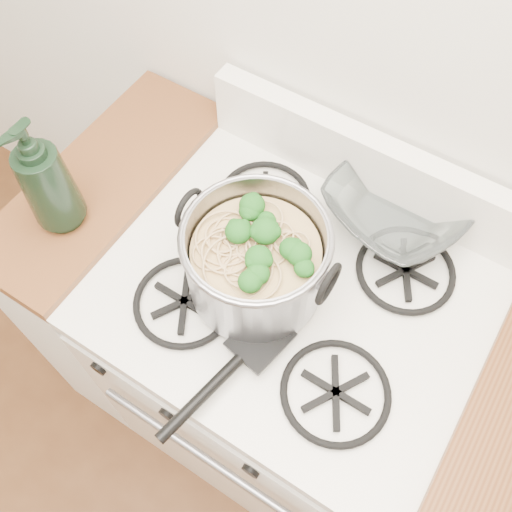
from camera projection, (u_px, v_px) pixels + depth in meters
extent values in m
plane|color=silver|center=(420.00, 2.00, 0.91)|extent=(3.60, 0.00, 3.60)
cube|color=white|center=(285.00, 369.00, 1.58)|extent=(0.76, 0.65, 0.81)
cube|color=white|center=(296.00, 293.00, 1.17)|extent=(0.76, 0.65, 0.04)
cube|color=black|center=(222.00, 468.00, 1.44)|extent=(0.58, 0.02, 0.46)
cube|color=black|center=(297.00, 286.00, 1.15)|extent=(0.60, 0.56, 0.02)
cylinder|color=black|center=(101.00, 365.00, 1.20)|extent=(0.04, 0.03, 0.04)
cylinder|color=black|center=(170.00, 411.00, 1.15)|extent=(0.04, 0.03, 0.04)
cylinder|color=black|center=(253.00, 467.00, 1.10)|extent=(0.04, 0.03, 0.04)
cube|color=silver|center=(140.00, 277.00, 1.69)|extent=(0.25, 0.65, 0.88)
cube|color=#562D14|center=(104.00, 182.00, 1.29)|extent=(0.25, 0.65, 0.04)
cylinder|color=gray|center=(256.00, 261.00, 1.06)|extent=(0.26, 0.26, 0.18)
torus|color=gray|center=(256.00, 237.00, 0.99)|extent=(0.27, 0.27, 0.01)
torus|color=black|center=(189.00, 208.00, 1.05)|extent=(0.01, 0.08, 0.08)
torus|color=black|center=(329.00, 284.00, 0.97)|extent=(0.01, 0.08, 0.08)
cylinder|color=tan|center=(256.00, 267.00, 1.08)|extent=(0.24, 0.24, 0.13)
sphere|color=#185115|center=(256.00, 244.00, 1.01)|extent=(0.04, 0.04, 0.04)
sphere|color=#185115|center=(256.00, 244.00, 1.01)|extent=(0.04, 0.04, 0.04)
sphere|color=#185115|center=(256.00, 244.00, 1.01)|extent=(0.04, 0.04, 0.04)
sphere|color=#185115|center=(256.00, 244.00, 1.01)|extent=(0.04, 0.04, 0.04)
sphere|color=#185115|center=(256.00, 244.00, 1.01)|extent=(0.04, 0.04, 0.04)
sphere|color=#185115|center=(256.00, 244.00, 1.01)|extent=(0.04, 0.04, 0.04)
sphere|color=#185115|center=(256.00, 244.00, 1.01)|extent=(0.04, 0.04, 0.04)
sphere|color=#185115|center=(256.00, 244.00, 1.01)|extent=(0.04, 0.04, 0.04)
sphere|color=#185115|center=(256.00, 244.00, 1.01)|extent=(0.04, 0.04, 0.04)
sphere|color=#185115|center=(256.00, 244.00, 1.01)|extent=(0.04, 0.04, 0.04)
sphere|color=#185115|center=(256.00, 244.00, 1.01)|extent=(0.04, 0.04, 0.04)
imported|color=white|center=(396.00, 211.00, 1.21)|extent=(0.15, 0.15, 0.03)
imported|color=black|center=(44.00, 177.00, 1.10)|extent=(0.11, 0.11, 0.28)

